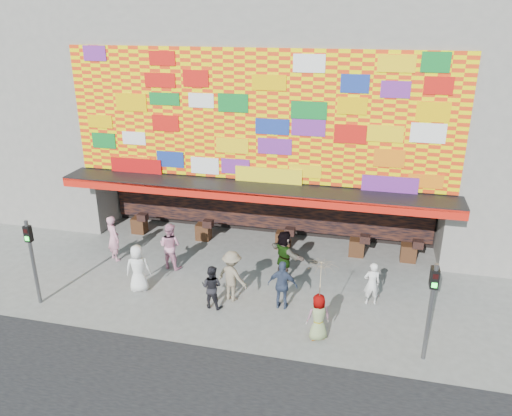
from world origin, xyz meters
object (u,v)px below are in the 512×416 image
(ped_e, at_px, (283,285))
(ped_h, at_px, (372,283))
(ped_b, at_px, (113,238))
(signal_right, at_px, (431,302))
(ped_a, at_px, (138,268))
(ped_f, at_px, (284,255))
(ped_g, at_px, (318,317))
(ped_c, at_px, (212,287))
(ped_i, at_px, (170,246))
(ped_d, at_px, (232,276))
(signal_left, at_px, (32,253))
(parasol, at_px, (321,275))

(ped_e, bearing_deg, ped_h, -159.88)
(ped_e, distance_m, ped_h, 3.00)
(ped_b, xyz_separation_m, ped_e, (7.09, -1.86, -0.07))
(signal_right, xyz_separation_m, ped_a, (-9.48, 1.54, -1.00))
(ped_a, xyz_separation_m, ped_f, (4.77, 2.13, 0.06))
(ped_e, distance_m, ped_g, 1.95)
(ped_c, bearing_deg, ped_e, -160.86)
(ped_f, xyz_separation_m, ped_i, (-4.35, -0.26, -0.02))
(signal_right, bearing_deg, ped_b, 163.10)
(ped_d, xyz_separation_m, ped_g, (3.10, -1.51, -0.15))
(ped_f, bearing_deg, ped_a, 63.55)
(signal_right, xyz_separation_m, ped_d, (-6.13, 1.73, -0.96))
(ped_d, bearing_deg, ped_c, 70.80)
(signal_left, xyz_separation_m, ped_c, (5.74, 1.14, -1.11))
(ped_e, relative_size, ped_f, 0.92)
(ped_f, distance_m, parasol, 4.02)
(signal_left, distance_m, parasol, 9.37)
(signal_left, relative_size, ped_h, 1.97)
(signal_right, relative_size, ped_h, 1.97)
(signal_right, distance_m, ped_e, 4.78)
(ped_a, relative_size, ped_b, 0.94)
(signal_left, bearing_deg, ped_f, 25.46)
(signal_left, relative_size, ped_d, 1.67)
(ped_h, bearing_deg, ped_f, -33.82)
(ped_g, bearing_deg, parasol, -25.14)
(ped_b, xyz_separation_m, ped_g, (8.44, -3.27, -0.18))
(ped_g, distance_m, ped_i, 6.81)
(ped_a, relative_size, ped_c, 1.15)
(signal_left, relative_size, ped_e, 1.77)
(ped_c, bearing_deg, ped_b, -18.96)
(ped_c, height_order, ped_i, ped_i)
(ped_i, bearing_deg, parasol, 162.29)
(ped_h, bearing_deg, ped_e, 3.72)
(ped_f, relative_size, ped_i, 1.02)
(ped_d, bearing_deg, signal_left, 37.78)
(parasol, bearing_deg, ped_a, 168.46)
(ped_c, distance_m, ped_d, 0.80)
(ped_e, xyz_separation_m, ped_f, (-0.33, 2.04, 0.08))
(ped_e, bearing_deg, signal_left, 12.82)
(ped_f, bearing_deg, ped_d, 93.18)
(ped_g, bearing_deg, signal_left, -23.80)
(signal_right, bearing_deg, parasol, 175.86)
(ped_c, bearing_deg, ped_h, -157.11)
(signal_left, xyz_separation_m, ped_d, (6.27, 1.73, -0.96))
(signal_right, relative_size, ped_a, 1.74)
(ped_g, distance_m, ped_h, 2.79)
(ped_f, bearing_deg, parasol, 155.48)
(ped_g, bearing_deg, signal_right, 150.71)
(ped_d, height_order, ped_e, ped_d)
(signal_right, bearing_deg, ped_g, 175.86)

